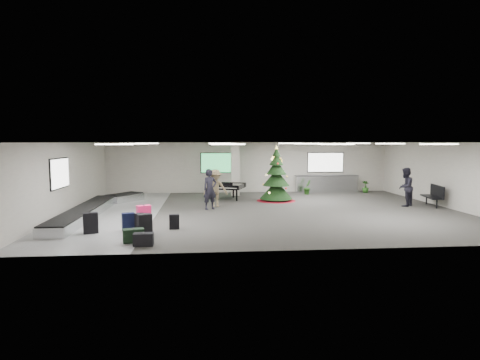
{
  "coord_description": "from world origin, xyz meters",
  "views": [
    {
      "loc": [
        -2.85,
        -18.5,
        3.22
      ],
      "look_at": [
        -1.12,
        1.0,
        1.36
      ],
      "focal_mm": 30.0,
      "sensor_mm": 36.0,
      "label": 1
    }
  ],
  "objects": [
    {
      "name": "suitcase_3",
      "position": [
        -3.98,
        -3.72,
        0.28
      ],
      "size": [
        0.38,
        0.23,
        0.57
      ],
      "rotation": [
        0.0,
        0.0,
        0.09
      ],
      "color": "black",
      "rests_on": "ground"
    },
    {
      "name": "potted_plant_right",
      "position": [
        7.39,
        6.08,
        0.38
      ],
      "size": [
        0.61,
        0.61,
        0.76
      ],
      "primitive_type": "imported",
      "rotation": [
        0.0,
        0.0,
        2.35
      ],
      "color": "#1B4516",
      "rests_on": "ground"
    },
    {
      "name": "black_duffel",
      "position": [
        -4.76,
        -6.05,
        0.2
      ],
      "size": [
        0.61,
        0.34,
        0.42
      ],
      "rotation": [
        0.0,
        0.0,
        -0.0
      ],
      "color": "black",
      "rests_on": "ground"
    },
    {
      "name": "potted_plant_left",
      "position": [
        3.45,
        5.59,
        0.45
      ],
      "size": [
        0.61,
        0.63,
        0.89
      ],
      "primitive_type": "imported",
      "rotation": [
        0.0,
        0.0,
        0.94
      ],
      "color": "#1B4516",
      "rests_on": "ground"
    },
    {
      "name": "bench",
      "position": [
        8.61,
        0.49,
        0.6
      ],
      "size": [
        0.87,
        1.76,
        1.07
      ],
      "rotation": [
        0.0,
        0.0,
        -0.18
      ],
      "color": "black",
      "rests_on": "ground"
    },
    {
      "name": "traveler_b",
      "position": [
        -2.31,
        1.38,
        0.93
      ],
      "size": [
        1.25,
        0.78,
        1.86
      ],
      "primitive_type": "imported",
      "rotation": [
        0.0,
        0.0,
        0.07
      ],
      "color": "#827050",
      "rests_on": "ground"
    },
    {
      "name": "grand_piano",
      "position": [
        -1.43,
        3.88,
        0.73
      ],
      "size": [
        1.89,
        2.15,
        1.03
      ],
      "rotation": [
        0.0,
        0.0,
        -0.34
      ],
      "color": "black",
      "rests_on": "ground"
    },
    {
      "name": "suitcase_0",
      "position": [
        -4.93,
        -4.65,
        0.37
      ],
      "size": [
        0.55,
        0.45,
        0.76
      ],
      "rotation": [
        0.0,
        0.0,
        0.46
      ],
      "color": "black",
      "rests_on": "ground"
    },
    {
      "name": "service_counter",
      "position": [
        5.0,
        6.65,
        0.55
      ],
      "size": [
        4.05,
        0.65,
        1.08
      ],
      "color": "silver",
      "rests_on": "ground"
    },
    {
      "name": "baggage_carousel",
      "position": [
        -7.84,
        -0.08,
        0.21
      ],
      "size": [
        2.28,
        9.71,
        0.43
      ],
      "color": "silver",
      "rests_on": "ground"
    },
    {
      "name": "room_envelope",
      "position": [
        -0.38,
        0.67,
        2.33
      ],
      "size": [
        18.02,
        14.02,
        3.21
      ],
      "color": "beige",
      "rests_on": "ground"
    },
    {
      "name": "suitcase_5",
      "position": [
        -6.87,
        -4.18,
        0.37
      ],
      "size": [
        0.55,
        0.42,
        0.76
      ],
      "rotation": [
        0.0,
        0.0,
        0.34
      ],
      "color": "black",
      "rests_on": "ground"
    },
    {
      "name": "traveler_bench",
      "position": [
        7.17,
        0.62,
        0.97
      ],
      "size": [
        1.2,
        1.17,
        1.94
      ],
      "primitive_type": "imported",
      "rotation": [
        0.0,
        0.0,
        3.85
      ],
      "color": "black",
      "rests_on": "ground"
    },
    {
      "name": "pink_suitcase",
      "position": [
        -5.19,
        -3.07,
        0.4
      ],
      "size": [
        0.59,
        0.48,
        0.83
      ],
      "rotation": [
        0.0,
        0.0,
        0.43
      ],
      "color": "#FF2167",
      "rests_on": "ground"
    },
    {
      "name": "suitcase_1",
      "position": [
        -5.1,
        -4.15,
        0.34
      ],
      "size": [
        0.49,
        0.35,
        0.71
      ],
      "rotation": [
        0.0,
        0.0,
        -0.29
      ],
      "color": "black",
      "rests_on": "ground"
    },
    {
      "name": "navy_suitcase",
      "position": [
        -5.61,
        -3.91,
        0.33
      ],
      "size": [
        0.49,
        0.39,
        0.69
      ],
      "rotation": [
        0.0,
        0.0,
        0.35
      ],
      "color": "black",
      "rests_on": "ground"
    },
    {
      "name": "ground",
      "position": [
        0.0,
        0.0,
        0.0
      ],
      "size": [
        18.0,
        18.0,
        0.0
      ],
      "primitive_type": "plane",
      "color": "#363531",
      "rests_on": "ground"
    },
    {
      "name": "green_duffel",
      "position": [
        -5.14,
        -5.59,
        0.22
      ],
      "size": [
        0.72,
        0.49,
        0.46
      ],
      "rotation": [
        0.0,
        0.0,
        0.26
      ],
      "color": "black",
      "rests_on": "ground"
    },
    {
      "name": "christmas_tree",
      "position": [
        1.06,
        3.07,
        1.04
      ],
      "size": [
        2.13,
        2.13,
        3.04
      ],
      "color": "maroon",
      "rests_on": "ground"
    },
    {
      "name": "traveler_a",
      "position": [
        -2.6,
        0.55,
        0.97
      ],
      "size": [
        0.84,
        0.74,
        1.94
      ],
      "primitive_type": "imported",
      "rotation": [
        0.0,
        0.0,
        0.49
      ],
      "color": "black",
      "rests_on": "ground"
    }
  ]
}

